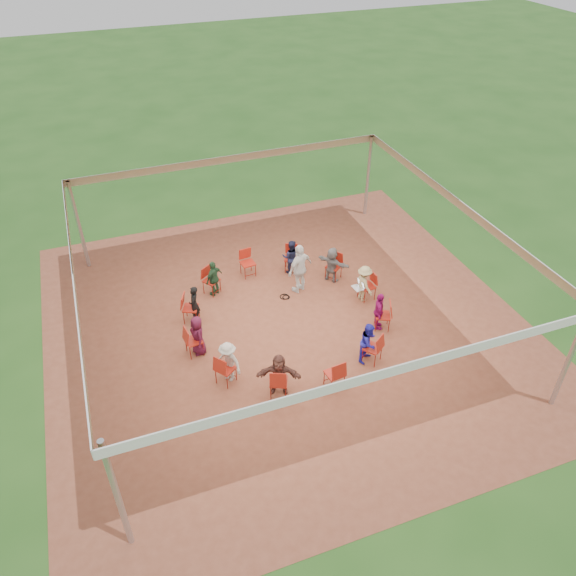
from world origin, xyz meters
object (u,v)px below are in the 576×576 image
object	(u,v)px
chair_3	(248,263)
standing_person	(300,268)
chair_6	(194,341)
person_seated_6	(228,362)
person_seated_2	(291,257)
chair_4	(211,281)
person_seated_1	(332,265)
chair_11	(383,315)
person_seated_0	(364,284)
chair_1	(334,266)
person_seated_5	(198,335)
person_seated_7	(279,374)
chair_2	(291,259)
cable_coil	(285,297)
person_seated_8	(369,342)
laptop	(359,286)
chair_8	(279,382)
chair_10	(372,348)
person_seated_3	(214,278)
chair_9	(334,374)
person_seated_4	(194,304)
chair_5	(191,308)
person_seated_9	(379,311)
chair_0	(367,286)

from	to	relation	value
chair_3	standing_person	size ratio (longest dim) A/B	0.56
chair_6	person_seated_6	world-z (taller)	person_seated_6
person_seated_2	standing_person	distance (m)	1.02
chair_4	person_seated_1	world-z (taller)	person_seated_1
chair_6	person_seated_6	xyz separation A→B (m)	(0.60, -1.23, 0.14)
chair_11	person_seated_0	world-z (taller)	person_seated_0
chair_1	person_seated_1	xyz separation A→B (m)	(-0.10, -0.07, 0.14)
chair_3	person_seated_5	world-z (taller)	person_seated_5
person_seated_7	chair_2	bearing A→B (deg)	90.00
person_seated_1	cable_coil	bearing A→B (deg)	65.40
person_seated_8	laptop	size ratio (longest dim) A/B	3.09
chair_8	chair_11	bearing A→B (deg)	45.00
chair_10	person_seated_3	world-z (taller)	person_seated_3
cable_coil	chair_9	bearing A→B (deg)	-91.80
cable_coil	chair_8	bearing A→B (deg)	-112.38
cable_coil	chair_2	bearing A→B (deg)	62.12
chair_2	person_seated_4	xyz separation A→B (m)	(-3.44, -1.42, 0.14)
chair_8	person_seated_4	bearing A→B (deg)	133.69
chair_5	person_seated_7	xyz separation A→B (m)	(1.42, -3.44, 0.14)
chair_3	person_seated_0	xyz separation A→B (m)	(2.84, -2.40, 0.14)
person_seated_0	person_seated_6	world-z (taller)	same
person_seated_1	person_seated_6	bearing A→B (deg)	90.00
chair_2	standing_person	distance (m)	1.16
chair_5	person_seated_1	bearing A→B (deg)	119.25
chair_9	person_seated_6	xyz separation A→B (m)	(-2.36, 1.16, 0.14)
chair_8	person_seated_2	world-z (taller)	person_seated_2
person_seated_5	person_seated_8	bearing A→B (deg)	60.00
chair_10	person_seated_9	world-z (taller)	person_seated_9
person_seated_4	standing_person	distance (m)	3.32
chair_3	person_seated_8	bearing A→B (deg)	104.65
person_seated_5	person_seated_7	bearing A→B (deg)	30.00
chair_10	person_seated_2	distance (m)	4.56
person_seated_4	cable_coil	distance (m)	2.82
laptop	chair_3	bearing A→B (deg)	41.90
chair_0	person_seated_3	size ratio (longest dim) A/B	0.77
chair_1	chair_0	bearing A→B (deg)	165.00
person_seated_0	chair_6	bearing A→B (deg)	90.00
chair_0	chair_2	world-z (taller)	same
person_seated_8	cable_coil	size ratio (longest dim) A/B	3.42
person_seated_0	person_seated_4	xyz separation A→B (m)	(-4.90, 0.76, 0.00)
person_seated_2	person_seated_7	world-z (taller)	same
person_seated_9	person_seated_0	bearing A→B (deg)	15.00
chair_2	cable_coil	size ratio (longest dim) A/B	2.64
chair_10	cable_coil	size ratio (longest dim) A/B	2.64
chair_9	person_seated_4	size ratio (longest dim) A/B	0.77
chair_8	person_seated_8	bearing A→B (deg)	32.26
chair_4	person_seated_3	world-z (taller)	person_seated_3
person_seated_1	chair_5	bearing A→B (deg)	59.25
chair_5	person_seated_0	world-z (taller)	person_seated_0
laptop	person_seated_7	bearing A→B (deg)	121.04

